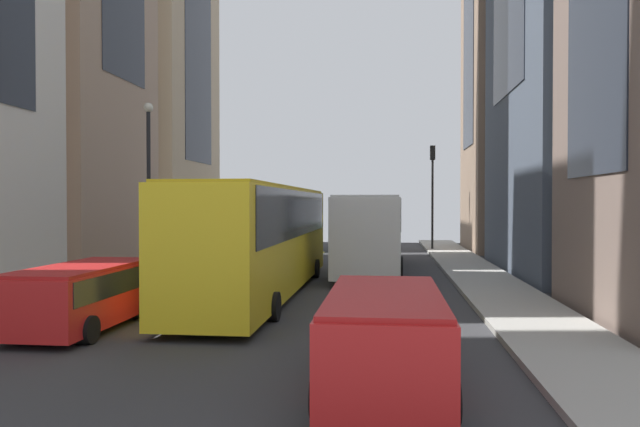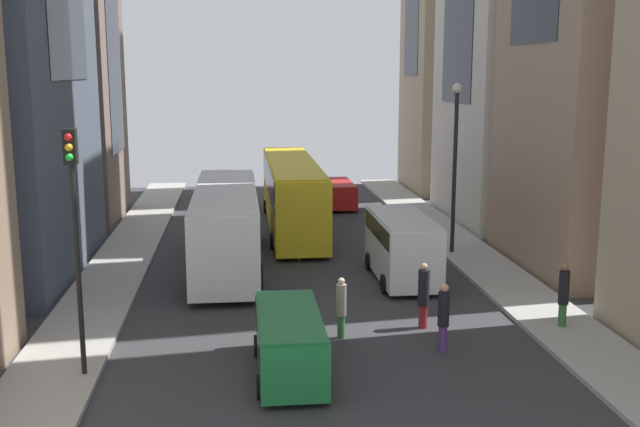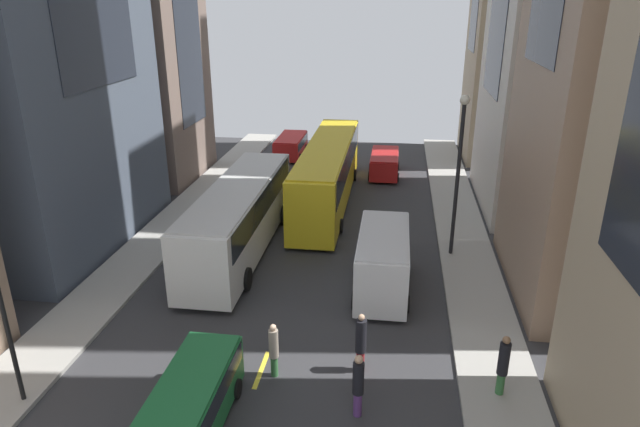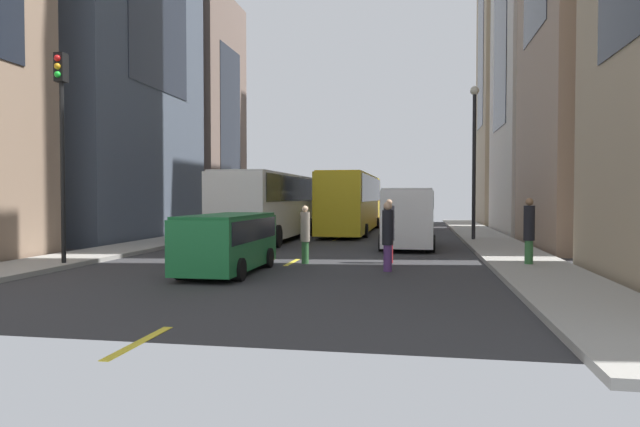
% 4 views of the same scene
% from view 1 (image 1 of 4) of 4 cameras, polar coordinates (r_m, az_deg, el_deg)
% --- Properties ---
extents(ground_plane, '(41.96, 41.96, 0.00)m').
position_cam_1_polar(ground_plane, '(25.84, -2.36, -5.79)').
color(ground_plane, '#333335').
extents(sidewalk_west, '(2.56, 44.00, 0.15)m').
position_cam_1_polar(sidewalk_west, '(25.80, 14.87, -5.67)').
color(sidewalk_west, '#9E9B93').
rests_on(sidewalk_west, ground).
extents(sidewalk_east, '(2.56, 44.00, 0.15)m').
position_cam_1_polar(sidewalk_east, '(28.07, -18.16, -5.15)').
color(sidewalk_east, '#9E9B93').
rests_on(sidewalk_east, ground).
extents(lane_stripe_0, '(0.16, 2.00, 0.01)m').
position_cam_1_polar(lane_stripe_0, '(46.62, 1.63, -2.76)').
color(lane_stripe_0, yellow).
rests_on(lane_stripe_0, ground).
extents(lane_stripe_1, '(0.16, 2.00, 0.01)m').
position_cam_1_polar(lane_stripe_1, '(36.20, 0.21, -3.84)').
color(lane_stripe_1, yellow).
rests_on(lane_stripe_1, ground).
extents(lane_stripe_2, '(0.16, 2.00, 0.01)m').
position_cam_1_polar(lane_stripe_2, '(25.84, -2.36, -5.78)').
color(lane_stripe_2, yellow).
rests_on(lane_stripe_2, ground).
extents(lane_stripe_3, '(0.16, 2.00, 0.01)m').
position_cam_1_polar(lane_stripe_3, '(15.67, -8.39, -10.22)').
color(lane_stripe_3, yellow).
rests_on(lane_stripe_3, ground).
extents(building_west_0, '(9.65, 8.40, 29.88)m').
position_cam_1_polar(building_west_0, '(42.32, 20.87, 17.23)').
color(building_west_0, '#937760').
rests_on(building_west_0, ground).
extents(building_east_0, '(7.46, 10.32, 26.28)m').
position_cam_1_polar(building_east_0, '(44.81, -16.24, 13.96)').
color(building_east_0, tan).
rests_on(building_east_0, ground).
extents(city_bus_white, '(2.80, 12.07, 3.35)m').
position_cam_1_polar(city_bus_white, '(26.91, 4.78, -1.24)').
color(city_bus_white, silver).
rests_on(city_bus_white, ground).
extents(streetcar_yellow, '(2.70, 14.45, 3.59)m').
position_cam_1_polar(streetcar_yellow, '(19.98, -5.45, -1.67)').
color(streetcar_yellow, yellow).
rests_on(streetcar_yellow, ground).
extents(delivery_van_white, '(2.25, 5.44, 2.58)m').
position_cam_1_polar(delivery_van_white, '(30.87, -8.01, -1.88)').
color(delivery_van_white, white).
rests_on(delivery_van_white, ground).
extents(car_red_0, '(2.07, 4.59, 1.59)m').
position_cam_1_polar(car_red_0, '(9.94, 6.26, -11.26)').
color(car_red_0, red).
rests_on(car_red_0, ground).
extents(car_red_1, '(2.04, 4.59, 1.55)m').
position_cam_1_polar(car_red_1, '(15.53, -21.86, -6.98)').
color(car_red_1, red).
rests_on(car_red_1, ground).
extents(car_green_2, '(1.89, 4.63, 1.72)m').
position_cam_1_polar(car_green_2, '(38.86, 2.55, -2.02)').
color(car_green_2, '#1E7238').
rests_on(car_green_2, ground).
extents(pedestrian_walking_far, '(0.32, 0.32, 1.94)m').
position_cam_1_polar(pedestrian_walking_far, '(36.41, -0.54, -2.19)').
color(pedestrian_walking_far, '#336B38').
rests_on(pedestrian_walking_far, ground).
extents(pedestrian_crossing_near, '(0.34, 0.34, 2.05)m').
position_cam_1_polar(pedestrian_crossing_near, '(38.01, -11.24, -1.76)').
color(pedestrian_crossing_near, '#336B38').
rests_on(pedestrian_crossing_near, ground).
extents(pedestrian_crossing_mid, '(0.34, 0.34, 2.10)m').
position_cam_1_polar(pedestrian_crossing_mid, '(38.30, -4.47, -1.90)').
color(pedestrian_crossing_mid, '#593372').
rests_on(pedestrian_crossing_mid, ground).
extents(pedestrian_waiting_curb, '(0.37, 0.37, 2.15)m').
position_cam_1_polar(pedestrian_waiting_curb, '(36.21, -5.00, -2.05)').
color(pedestrian_waiting_curb, maroon).
rests_on(pedestrian_waiting_curb, ground).
extents(traffic_light_near_corner, '(0.32, 0.44, 6.58)m').
position_cam_1_polar(traffic_light_near_corner, '(38.58, 10.77, 3.38)').
color(traffic_light_near_corner, black).
rests_on(traffic_light_near_corner, ground).
extents(streetlamp_near, '(0.44, 0.44, 7.50)m').
position_cam_1_polar(streetlamp_near, '(28.29, -16.17, 4.31)').
color(streetlamp_near, black).
rests_on(streetlamp_near, ground).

